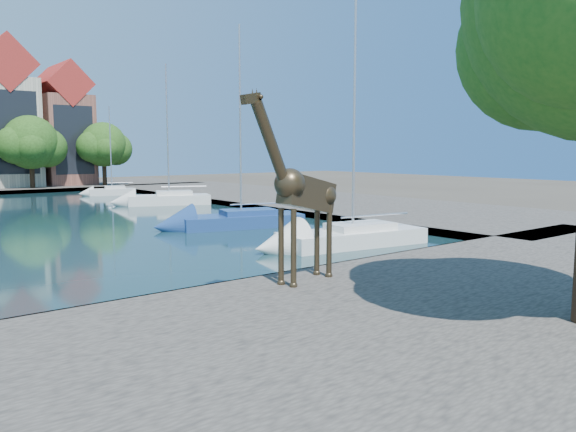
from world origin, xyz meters
name	(u,v)px	position (x,y,z in m)	size (l,w,h in m)	color
ground	(135,314)	(0.00, 0.00, 0.00)	(160.00, 160.00, 0.00)	#38332B
near_quay	(291,387)	(0.00, -7.00, 0.25)	(50.00, 14.00, 0.50)	#504C46
right_quay	(292,199)	(25.00, 24.00, 0.25)	(14.00, 52.00, 0.50)	#504C46
townhouse_east_mid	(2,119)	(8.50, 55.99, 8.10)	(6.43, 9.18, 16.65)	#BCB6A0
townhouse_east_end	(62,129)	(15.00, 55.99, 7.11)	(5.44, 9.18, 14.43)	brown
far_tree_east	(32,144)	(10.11, 50.49, 5.24)	(7.54, 5.80, 7.84)	#332114
far_tree_far_east	(104,146)	(18.09, 50.49, 5.08)	(6.76, 5.20, 7.36)	#332114
giraffe_statue	(301,193)	(4.75, -1.56, 3.27)	(3.94, 1.17, 5.64)	#362B1B
sailboat_right_a	(353,234)	(12.58, 4.00, 0.64)	(7.47, 3.57, 11.33)	silver
sailboat_right_b	(241,218)	(12.00, 12.62, 0.64)	(7.53, 4.23, 11.57)	navy
sailboat_right_c	(169,197)	(15.00, 27.90, 0.71)	(7.00, 4.61, 11.46)	silver
sailboat_right_d	(112,190)	(15.00, 40.52, 0.62)	(4.65, 2.60, 8.86)	beige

